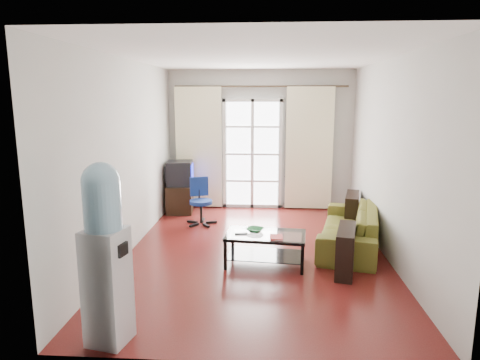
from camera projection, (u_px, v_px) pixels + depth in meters
The scene contains 20 objects.
floor at pixel (256, 252), 6.10m from camera, with size 5.20×5.20×0.00m, color maroon.
ceiling at pixel (257, 57), 5.59m from camera, with size 5.20×5.20×0.00m, color white.
wall_back at pixel (260, 140), 8.39m from camera, with size 3.60×0.02×2.70m, color beige.
wall_front at pixel (247, 206), 3.30m from camera, with size 3.60×0.02×2.70m, color beige.
wall_left at pixel (128, 158), 5.96m from camera, with size 0.02×5.20×2.70m, color beige.
wall_right at pixel (391, 160), 5.73m from camera, with size 0.02×5.20×2.70m, color beige.
french_door at pixel (252, 154), 8.40m from camera, with size 1.16×0.06×2.15m.
curtain_rod at pixel (261, 86), 8.10m from camera, with size 0.04×0.04×3.30m, color #4C3F2D.
curtain_left at pixel (199, 148), 8.38m from camera, with size 0.90×0.07×2.35m, color #FFFBCD.
curtain_right at pixel (309, 149), 8.24m from camera, with size 0.90×0.07×2.35m, color #FFFBCD.
radiator at pixel (300, 192), 8.44m from camera, with size 0.64×0.12×0.64m, color #9B9B9E.
sofa at pixel (349, 227), 6.32m from camera, with size 1.20×2.11×0.58m, color olive.
coffee_table at pixel (266, 245), 5.62m from camera, with size 1.09×0.69×0.42m.
bowl at pixel (255, 230), 5.67m from camera, with size 0.29×0.29×0.05m, color #307D2D.
book at pixel (270, 237), 5.43m from camera, with size 0.16×0.22×0.02m, color red.
remote at pixel (241, 234), 5.56m from camera, with size 0.17×0.05×0.02m, color black.
tv_stand at pixel (180, 198), 8.26m from camera, with size 0.48×0.72×0.53m, color black.
crt_tv at pixel (179, 173), 8.12m from camera, with size 0.54×0.54×0.46m.
task_chair at pixel (201, 211), 7.43m from camera, with size 0.69×0.69×0.81m.
water_cooler at pixel (105, 251), 3.72m from camera, with size 0.40×0.40×1.64m.
Camera 1 is at (0.16, -5.80, 2.18)m, focal length 32.00 mm.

